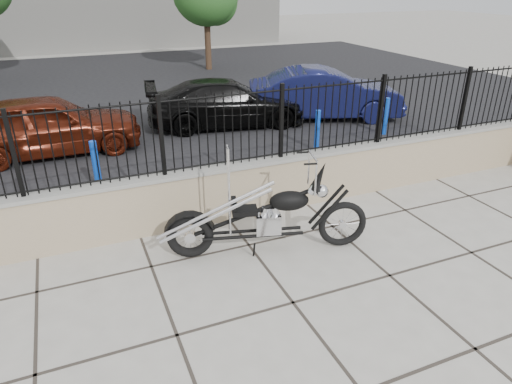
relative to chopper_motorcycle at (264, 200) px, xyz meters
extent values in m
plane|color=#99968E|center=(-0.15, -1.26, -0.85)|extent=(90.00, 90.00, 0.00)
plane|color=black|center=(-0.15, 11.24, -0.85)|extent=(30.00, 30.00, 0.00)
cube|color=gray|center=(-0.15, 1.24, -0.37)|extent=(14.00, 0.36, 0.96)
cube|color=black|center=(-0.15, 1.24, 0.71)|extent=(14.00, 0.08, 1.20)
imported|color=#4E170B|center=(-2.84, 5.80, -0.16)|extent=(4.10, 1.69, 1.39)
imported|color=black|center=(1.70, 6.36, -0.22)|extent=(4.57, 2.44, 1.26)
imported|color=#11153F|center=(4.53, 5.94, -0.14)|extent=(4.62, 2.89, 1.44)
cylinder|color=#0C20BC|center=(-2.06, 2.97, -0.31)|extent=(0.14, 0.14, 1.08)
cylinder|color=#0C24BE|center=(2.94, 3.57, -0.36)|extent=(0.13, 0.13, 0.98)
cylinder|color=#0A14A3|center=(5.22, 3.99, -0.37)|extent=(0.14, 0.14, 0.96)
cylinder|color=#382619|center=(3.84, 14.89, 0.48)|extent=(0.27, 0.27, 2.67)
camera|label=1|loc=(-2.38, -5.34, 2.88)|focal=32.00mm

